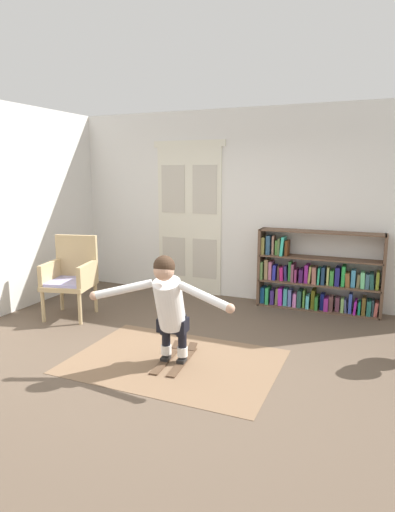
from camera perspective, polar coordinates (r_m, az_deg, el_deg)
name	(u,v)px	position (r m, az deg, el deg)	size (l,w,h in m)	color
ground_plane	(184,363)	(4.68, -1.84, -13.88)	(7.20, 7.20, 0.00)	brown
back_wall	(254,206)	(6.71, 7.48, 6.48)	(6.00, 0.10, 2.90)	silver
double_door	(189,218)	(7.04, -1.10, 4.98)	(1.22, 0.05, 2.45)	silver
rug	(174,361)	(4.72, -3.05, -13.62)	(2.15, 1.52, 0.01)	brown
bookshelf	(314,278)	(6.47, 15.05, -2.84)	(1.74, 0.30, 1.15)	brown
wicker_chair	(71,274)	(6.21, -16.22, -2.33)	(0.72, 0.72, 1.10)	tan
skis_pair	(175,358)	(4.73, -2.93, -13.27)	(0.35, 0.78, 0.07)	#513A28
person_skier	(169,302)	(4.35, -3.79, -6.10)	(1.45, 0.63, 1.11)	white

